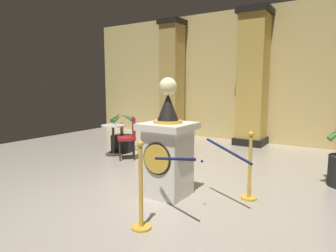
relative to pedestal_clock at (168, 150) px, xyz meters
name	(u,v)px	position (x,y,z in m)	size (l,w,h in m)	color
ground_plane	(159,194)	(-0.15, -0.04, -0.71)	(12.17, 12.17, 0.00)	#9E9384
back_wall	(258,76)	(-0.15, 5.14, 1.25)	(12.17, 0.16, 3.92)	tan
pedestal_clock	(168,150)	(0.00, 0.00, 0.00)	(0.74, 0.74, 1.80)	silver
stanchion_near	(141,198)	(0.32, -1.08, -0.34)	(0.24, 0.24, 1.06)	gold
stanchion_far	(250,176)	(1.10, 0.53, -0.35)	(0.24, 0.24, 1.03)	gold
velvet_rope	(202,155)	(0.71, -0.28, 0.08)	(1.22, 1.23, 0.22)	#141947
column_left	(172,80)	(-2.81, 4.63, 1.16)	(0.73, 0.73, 3.76)	black
column_centre_rear	(253,79)	(-0.15, 4.63, 1.16)	(0.86, 0.86, 3.76)	black
potted_palm_left	(122,141)	(-2.64, 1.94, -0.43)	(0.74, 0.74, 1.03)	black
cafe_table	(113,136)	(-2.57, 1.54, -0.24)	(0.56, 0.56, 0.74)	#332D28
cafe_chair_red	(130,134)	(-1.96, 1.45, -0.14)	(0.57, 0.57, 0.96)	black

